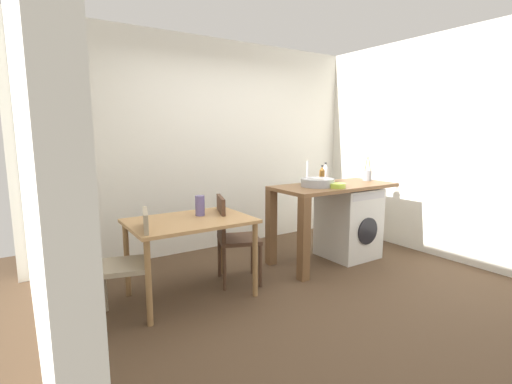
% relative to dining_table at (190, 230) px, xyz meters
% --- Properties ---
extents(ground_plane, '(5.46, 5.46, 0.00)m').
position_rel_dining_table_xyz_m(ground_plane, '(0.93, -0.45, -0.64)').
color(ground_plane, '#4C3826').
extents(wall_back, '(4.60, 0.10, 2.70)m').
position_rel_dining_table_xyz_m(wall_back, '(0.93, 1.30, 0.71)').
color(wall_back, silver).
rests_on(wall_back, ground_plane).
extents(wall_window_side, '(0.12, 3.80, 2.70)m').
position_rel_dining_table_xyz_m(wall_window_side, '(-1.22, -0.45, 0.71)').
color(wall_window_side, silver).
rests_on(wall_window_side, ground_plane).
extents(wall_counter_side, '(0.10, 3.80, 2.70)m').
position_rel_dining_table_xyz_m(wall_counter_side, '(3.08, -0.45, 0.71)').
color(wall_counter_side, silver).
rests_on(wall_counter_side, ground_plane).
extents(radiator, '(0.10, 0.80, 0.70)m').
position_rel_dining_table_xyz_m(radiator, '(-1.09, -0.15, -0.29)').
color(radiator, white).
rests_on(radiator, ground_plane).
extents(dining_table, '(1.10, 0.76, 0.74)m').
position_rel_dining_table_xyz_m(dining_table, '(0.00, 0.00, 0.00)').
color(dining_table, tan).
rests_on(dining_table, ground_plane).
extents(chair_person_seat, '(0.49, 0.49, 0.90)m').
position_rel_dining_table_xyz_m(chair_person_seat, '(-0.55, -0.12, -0.14)').
color(chair_person_seat, gray).
rests_on(chair_person_seat, ground_plane).
extents(chair_opposite, '(0.51, 0.51, 0.90)m').
position_rel_dining_table_xyz_m(chair_opposite, '(0.48, 0.08, -0.14)').
color(chair_opposite, '#4C3323').
rests_on(chair_opposite, ground_plane).
extents(kitchen_counter, '(1.50, 0.68, 0.92)m').
position_rel_dining_table_xyz_m(kitchen_counter, '(1.62, 0.01, 0.12)').
color(kitchen_counter, brown).
rests_on(kitchen_counter, ground_plane).
extents(washing_machine, '(0.60, 0.61, 0.86)m').
position_rel_dining_table_xyz_m(washing_machine, '(2.09, 0.01, -0.21)').
color(washing_machine, silver).
rests_on(washing_machine, ground_plane).
extents(sink_basin, '(0.38, 0.38, 0.09)m').
position_rel_dining_table_xyz_m(sink_basin, '(1.57, 0.01, 0.32)').
color(sink_basin, '#9EA0A5').
rests_on(sink_basin, kitchen_counter).
extents(tap, '(0.02, 0.02, 0.28)m').
position_rel_dining_table_xyz_m(tap, '(1.57, 0.19, 0.42)').
color(tap, '#B2B2B7').
rests_on(tap, kitchen_counter).
extents(bottle_tall_green, '(0.06, 0.06, 0.22)m').
position_rel_dining_table_xyz_m(bottle_tall_green, '(1.80, 0.19, 0.37)').
color(bottle_tall_green, brown).
rests_on(bottle_tall_green, kitchen_counter).
extents(bottle_squat_brown, '(0.07, 0.07, 0.24)m').
position_rel_dining_table_xyz_m(bottle_squat_brown, '(1.91, 0.25, 0.39)').
color(bottle_squat_brown, silver).
rests_on(bottle_squat_brown, kitchen_counter).
extents(mixing_bowl, '(0.19, 0.19, 0.05)m').
position_rel_dining_table_xyz_m(mixing_bowl, '(1.67, -0.19, 0.31)').
color(mixing_bowl, '#A8C63D').
rests_on(mixing_bowl, kitchen_counter).
extents(utensil_crock, '(0.11, 0.11, 0.30)m').
position_rel_dining_table_xyz_m(utensil_crock, '(2.46, 0.06, 0.35)').
color(utensil_crock, gray).
rests_on(utensil_crock, kitchen_counter).
extents(vase, '(0.09, 0.09, 0.19)m').
position_rel_dining_table_xyz_m(vase, '(0.15, 0.10, 0.19)').
color(vase, slate).
rests_on(vase, dining_table).
extents(scissors, '(0.15, 0.06, 0.01)m').
position_rel_dining_table_xyz_m(scissors, '(1.78, -0.09, 0.28)').
color(scissors, '#B2B2B7').
rests_on(scissors, kitchen_counter).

